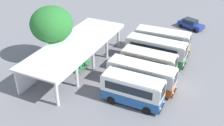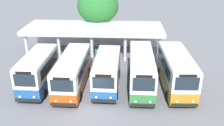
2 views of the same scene
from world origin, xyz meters
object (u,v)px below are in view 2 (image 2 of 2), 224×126
object	(u,v)px
waiting_chair_second_from_end	(87,52)
waiting_chair_middle_seat	(92,52)
city_bus_second_in_row	(73,71)
city_bus_middle_cream	(107,71)
waiting_chair_end_by_column	(82,52)
city_bus_nearest_orange	(38,70)
city_bus_fifth_blue	(176,70)
waiting_chair_fifth_seat	(102,52)
city_bus_fourth_amber	(141,70)
waiting_chair_fourth_seat	(97,52)

from	to	relation	value
waiting_chair_second_from_end	waiting_chair_middle_seat	bearing A→B (deg)	-3.89
city_bus_second_in_row	waiting_chair_second_from_end	world-z (taller)	city_bus_second_in_row
city_bus_middle_cream	waiting_chair_end_by_column	world-z (taller)	city_bus_middle_cream
city_bus_nearest_orange	city_bus_fifth_blue	world-z (taller)	city_bus_fifth_blue
city_bus_second_in_row	waiting_chair_second_from_end	size ratio (longest dim) A/B	9.17
city_bus_fifth_blue	waiting_chair_fifth_seat	bearing A→B (deg)	134.35
city_bus_second_in_row	city_bus_fourth_amber	bearing A→B (deg)	2.75
waiting_chair_middle_seat	city_bus_fifth_blue	bearing A→B (deg)	-40.95
waiting_chair_second_from_end	waiting_chair_fourth_seat	size ratio (longest dim) A/B	1.00
waiting_chair_end_by_column	waiting_chair_middle_seat	size ratio (longest dim) A/B	1.00
city_bus_fourth_amber	city_bus_middle_cream	bearing A→B (deg)	-178.19
waiting_chair_end_by_column	waiting_chair_fourth_seat	size ratio (longest dim) A/B	1.00
city_bus_middle_cream	waiting_chair_end_by_column	distance (m)	8.69
waiting_chair_second_from_end	city_bus_fifth_blue	bearing A→B (deg)	-39.17
waiting_chair_second_from_end	waiting_chair_middle_seat	world-z (taller)	same
city_bus_fourth_amber	waiting_chair_fifth_seat	distance (m)	8.92
city_bus_second_in_row	city_bus_fourth_amber	xyz separation A→B (m)	(6.29, 0.30, 0.12)
city_bus_fifth_blue	waiting_chair_fifth_seat	distance (m)	10.78
city_bus_second_in_row	waiting_chair_fifth_seat	distance (m)	8.31
city_bus_nearest_orange	waiting_chair_fourth_seat	world-z (taller)	city_bus_nearest_orange
waiting_chair_second_from_end	waiting_chair_middle_seat	distance (m)	0.62
waiting_chair_second_from_end	waiting_chair_fifth_seat	bearing A→B (deg)	1.18
city_bus_fifth_blue	waiting_chair_end_by_column	bearing A→B (deg)	142.49
waiting_chair_end_by_column	city_bus_fourth_amber	bearing A→B (deg)	-48.43
city_bus_nearest_orange	waiting_chair_fifth_seat	world-z (taller)	city_bus_nearest_orange
city_bus_second_in_row	waiting_chair_fifth_seat	xyz separation A→B (m)	(1.96, 7.99, -1.18)
city_bus_second_in_row	city_bus_fifth_blue	size ratio (longest dim) A/B	1.03
city_bus_middle_cream	city_bus_fifth_blue	distance (m)	6.30
city_bus_middle_cream	waiting_chair_second_from_end	distance (m)	8.41
city_bus_nearest_orange	waiting_chair_second_from_end	size ratio (longest dim) A/B	7.62
city_bus_nearest_orange	city_bus_fifth_blue	distance (m)	12.60
city_bus_middle_cream	city_bus_fourth_amber	xyz separation A→B (m)	(3.15, 0.10, 0.15)
city_bus_middle_cream	city_bus_fourth_amber	size ratio (longest dim) A/B	0.85
city_bus_second_in_row	waiting_chair_middle_seat	xyz separation A→B (m)	(0.72, 7.91, -1.18)
city_bus_second_in_row	waiting_chair_fourth_seat	size ratio (longest dim) A/B	9.17
waiting_chair_middle_seat	waiting_chair_fourth_seat	distance (m)	0.62
waiting_chair_fourth_seat	waiting_chair_fifth_seat	xyz separation A→B (m)	(0.62, 0.09, 0.00)
city_bus_nearest_orange	waiting_chair_middle_seat	size ratio (longest dim) A/B	7.62
city_bus_nearest_orange	city_bus_second_in_row	distance (m)	3.15
waiting_chair_middle_seat	city_bus_nearest_orange	bearing A→B (deg)	-115.54
waiting_chair_second_from_end	city_bus_second_in_row	bearing A→B (deg)	-90.70
waiting_chair_fourth_seat	waiting_chair_fifth_seat	bearing A→B (deg)	7.84
city_bus_second_in_row	waiting_chair_fourth_seat	xyz separation A→B (m)	(1.34, 7.91, -1.18)
city_bus_middle_cream	waiting_chair_fifth_seat	distance (m)	7.96
city_bus_second_in_row	waiting_chair_middle_seat	distance (m)	8.03
city_bus_middle_cream	waiting_chair_fifth_seat	world-z (taller)	city_bus_middle_cream
waiting_chair_second_from_end	waiting_chair_fifth_seat	world-z (taller)	same
waiting_chair_end_by_column	city_bus_nearest_orange	bearing A→B (deg)	-107.79
city_bus_nearest_orange	waiting_chair_fifth_seat	distance (m)	9.72
city_bus_middle_cream	waiting_chair_fifth_seat	bearing A→B (deg)	98.65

